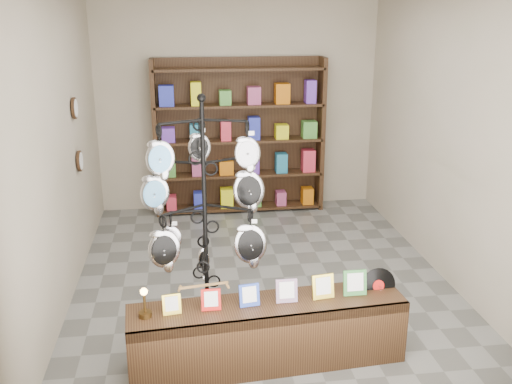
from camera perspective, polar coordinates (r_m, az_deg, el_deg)
The scene contains 6 objects.
ground at distance 6.37m, azimuth 0.57°, elevation -8.63°, with size 5.00×5.00×0.00m, color slate.
room_envelope at distance 5.78m, azimuth 0.63°, elevation 7.99°, with size 5.00×5.00×5.00m.
display_tree at distance 4.79m, azimuth -5.18°, elevation -1.31°, with size 1.13×0.97×2.21m.
front_shelf at distance 4.86m, azimuth 1.19°, elevation -13.93°, with size 2.30×0.64×0.80m.
back_shelving at distance 8.18m, azimuth -1.67°, elevation 5.09°, with size 2.42×0.36×2.20m.
wall_clocks at distance 6.68m, azimuth -17.46°, elevation 5.46°, with size 0.03×0.24×0.84m.
Camera 1 is at (-0.81, -5.64, 2.85)m, focal length 40.00 mm.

